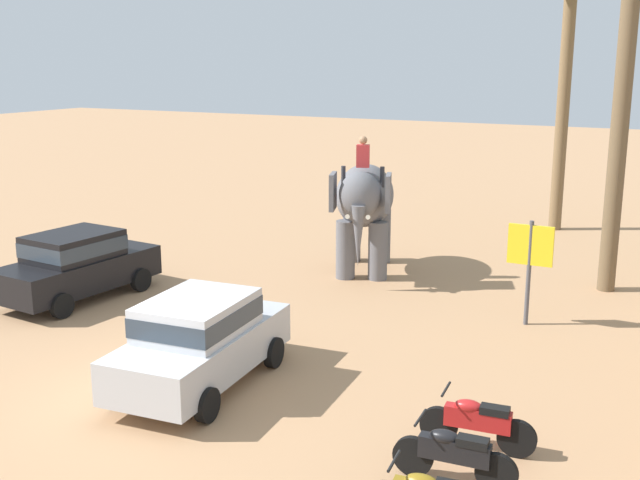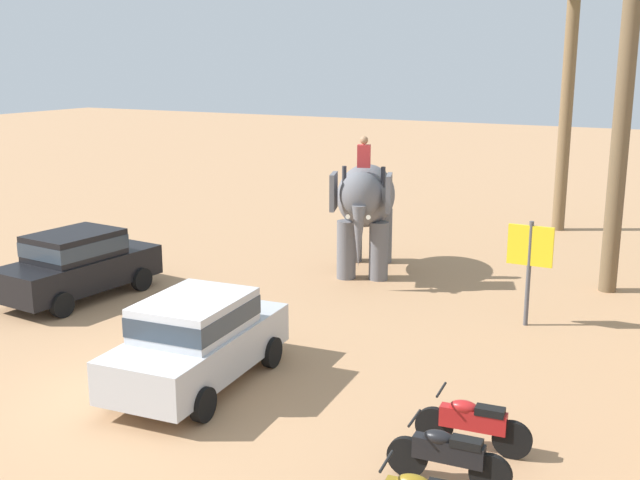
{
  "view_description": "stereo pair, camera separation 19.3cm",
  "coord_description": "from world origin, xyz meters",
  "px_view_note": "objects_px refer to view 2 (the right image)",
  "views": [
    {
      "loc": [
        8.35,
        -10.1,
        5.92
      ],
      "look_at": [
        -0.05,
        6.15,
        1.6
      ],
      "focal_mm": 43.71,
      "sensor_mm": 36.0,
      "label": 1
    },
    {
      "loc": [
        8.52,
        -10.01,
        5.92
      ],
      "look_at": [
        -0.05,
        6.15,
        1.6
      ],
      "focal_mm": 43.71,
      "sensor_mm": 36.0,
      "label": 2
    }
  ],
  "objects_px": {
    "car_parked_far_side": "(78,262)",
    "signboard_yellow": "(530,253)",
    "elephant_with_mahout": "(365,203)",
    "motorcycle_mid_row": "(448,455)",
    "motorcycle_fourth_in_row": "(473,423)",
    "car_sedan_foreground": "(197,337)"
  },
  "relations": [
    {
      "from": "elephant_with_mahout",
      "to": "motorcycle_mid_row",
      "type": "relative_size",
      "value": 2.22
    },
    {
      "from": "car_sedan_foreground",
      "to": "motorcycle_mid_row",
      "type": "distance_m",
      "value": 5.33
    },
    {
      "from": "motorcycle_mid_row",
      "to": "motorcycle_fourth_in_row",
      "type": "xyz_separation_m",
      "value": [
        0.01,
        1.12,
        0.0
      ]
    },
    {
      "from": "motorcycle_fourth_in_row",
      "to": "signboard_yellow",
      "type": "bearing_deg",
      "value": 96.05
    },
    {
      "from": "elephant_with_mahout",
      "to": "signboard_yellow",
      "type": "height_order",
      "value": "elephant_with_mahout"
    },
    {
      "from": "car_parked_far_side",
      "to": "car_sedan_foreground",
      "type": "bearing_deg",
      "value": -26.55
    },
    {
      "from": "elephant_with_mahout",
      "to": "motorcycle_fourth_in_row",
      "type": "bearing_deg",
      "value": -55.98
    },
    {
      "from": "car_parked_far_side",
      "to": "elephant_with_mahout",
      "type": "xyz_separation_m",
      "value": [
        5.31,
        5.56,
        1.06
      ]
    },
    {
      "from": "car_parked_far_side",
      "to": "motorcycle_fourth_in_row",
      "type": "relative_size",
      "value": 2.35
    },
    {
      "from": "elephant_with_mahout",
      "to": "car_parked_far_side",
      "type": "bearing_deg",
      "value": -133.71
    },
    {
      "from": "car_parked_far_side",
      "to": "motorcycle_mid_row",
      "type": "relative_size",
      "value": 2.35
    },
    {
      "from": "elephant_with_mahout",
      "to": "motorcycle_fourth_in_row",
      "type": "xyz_separation_m",
      "value": [
        5.75,
        -8.51,
        -1.53
      ]
    },
    {
      "from": "car_sedan_foreground",
      "to": "signboard_yellow",
      "type": "distance_m",
      "value": 7.68
    },
    {
      "from": "car_parked_far_side",
      "to": "signboard_yellow",
      "type": "height_order",
      "value": "signboard_yellow"
    },
    {
      "from": "car_parked_far_side",
      "to": "elephant_with_mahout",
      "type": "distance_m",
      "value": 7.76
    },
    {
      "from": "car_parked_far_side",
      "to": "elephant_with_mahout",
      "type": "height_order",
      "value": "elephant_with_mahout"
    },
    {
      "from": "car_sedan_foreground",
      "to": "motorcycle_mid_row",
      "type": "xyz_separation_m",
      "value": [
        5.18,
        -1.15,
        -0.46
      ]
    },
    {
      "from": "car_sedan_foreground",
      "to": "elephant_with_mahout",
      "type": "distance_m",
      "value": 8.57
    },
    {
      "from": "car_parked_far_side",
      "to": "motorcycle_fourth_in_row",
      "type": "height_order",
      "value": "car_parked_far_side"
    },
    {
      "from": "car_parked_far_side",
      "to": "signboard_yellow",
      "type": "distance_m",
      "value": 10.91
    },
    {
      "from": "elephant_with_mahout",
      "to": "motorcycle_mid_row",
      "type": "distance_m",
      "value": 11.31
    },
    {
      "from": "motorcycle_fourth_in_row",
      "to": "car_parked_far_side",
      "type": "bearing_deg",
      "value": 165.02
    }
  ]
}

